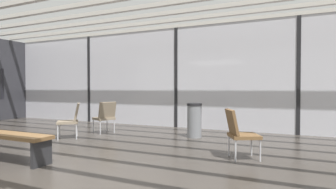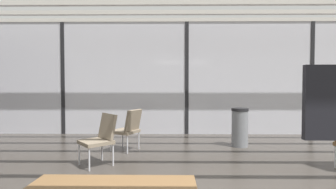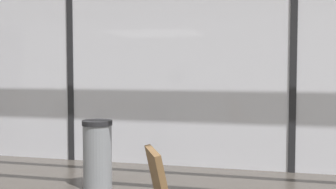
{
  "view_description": "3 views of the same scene",
  "coord_description": "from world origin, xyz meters",
  "px_view_note": "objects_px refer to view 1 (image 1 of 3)",
  "views": [
    {
      "loc": [
        3.25,
        -2.69,
        1.23
      ],
      "look_at": [
        -1.49,
        7.85,
        0.97
      ],
      "focal_mm": 28.61,
      "sensor_mm": 36.0,
      "label": 1
    },
    {
      "loc": [
        -0.45,
        -1.95,
        1.35
      ],
      "look_at": [
        -0.55,
        7.09,
        1.06
      ],
      "focal_mm": 27.04,
      "sensor_mm": 36.0,
      "label": 2
    },
    {
      "loc": [
        3.24,
        -1.1,
        1.49
      ],
      "look_at": [
        1.89,
        4.2,
        1.17
      ],
      "focal_mm": 44.78,
      "sensor_mm": 36.0,
      "label": 3
    }
  ],
  "objects_px": {
    "parked_airplane": "(182,72)",
    "lounge_chair_0": "(239,131)",
    "lounge_chair_2": "(105,115)",
    "waiting_bench": "(13,140)",
    "trash_bin": "(194,120)",
    "lounge_chair_1": "(71,118)"
  },
  "relations": [
    {
      "from": "parked_airplane",
      "to": "lounge_chair_0",
      "type": "xyz_separation_m",
      "value": [
        4.05,
        -7.68,
        -1.54
      ]
    },
    {
      "from": "lounge_chair_2",
      "to": "waiting_bench",
      "type": "distance_m",
      "value": 3.0
    },
    {
      "from": "parked_airplane",
      "to": "trash_bin",
      "type": "bearing_deg",
      "value": -66.13
    },
    {
      "from": "lounge_chair_0",
      "to": "lounge_chair_1",
      "type": "xyz_separation_m",
      "value": [
        -4.13,
        0.29,
        0.0
      ]
    },
    {
      "from": "waiting_bench",
      "to": "lounge_chair_2",
      "type": "bearing_deg",
      "value": -82.7
    },
    {
      "from": "lounge_chair_0",
      "to": "waiting_bench",
      "type": "distance_m",
      "value": 3.87
    },
    {
      "from": "lounge_chair_1",
      "to": "lounge_chair_0",
      "type": "bearing_deg",
      "value": 45.02
    },
    {
      "from": "lounge_chair_2",
      "to": "trash_bin",
      "type": "relative_size",
      "value": 1.01
    },
    {
      "from": "lounge_chair_0",
      "to": "waiting_bench",
      "type": "height_order",
      "value": "lounge_chair_0"
    },
    {
      "from": "lounge_chair_1",
      "to": "lounge_chair_2",
      "type": "height_order",
      "value": "same"
    },
    {
      "from": "lounge_chair_2",
      "to": "lounge_chair_1",
      "type": "bearing_deg",
      "value": 6.22
    },
    {
      "from": "waiting_bench",
      "to": "parked_airplane",
      "type": "bearing_deg",
      "value": -86.12
    },
    {
      "from": "lounge_chair_2",
      "to": "waiting_bench",
      "type": "relative_size",
      "value": 0.58
    },
    {
      "from": "lounge_chair_0",
      "to": "lounge_chair_1",
      "type": "bearing_deg",
      "value": 59.67
    },
    {
      "from": "lounge_chair_2",
      "to": "trash_bin",
      "type": "height_order",
      "value": "lounge_chair_2"
    },
    {
      "from": "waiting_bench",
      "to": "trash_bin",
      "type": "bearing_deg",
      "value": -121.25
    },
    {
      "from": "parked_airplane",
      "to": "lounge_chair_2",
      "type": "relative_size",
      "value": 15.71
    },
    {
      "from": "lounge_chair_1",
      "to": "trash_bin",
      "type": "height_order",
      "value": "lounge_chair_1"
    },
    {
      "from": "parked_airplane",
      "to": "lounge_chair_0",
      "type": "height_order",
      "value": "parked_airplane"
    },
    {
      "from": "parked_airplane",
      "to": "lounge_chair_0",
      "type": "distance_m",
      "value": 8.82
    },
    {
      "from": "lounge_chair_1",
      "to": "lounge_chair_2",
      "type": "xyz_separation_m",
      "value": [
        0.32,
        0.93,
        0.0
      ]
    },
    {
      "from": "parked_airplane",
      "to": "trash_bin",
      "type": "relative_size",
      "value": 15.9
    }
  ]
}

